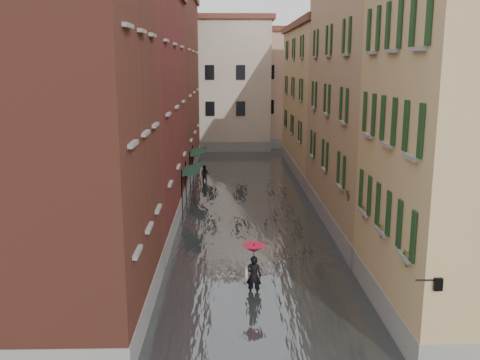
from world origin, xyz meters
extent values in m
plane|color=slate|center=(0.00, 0.00, 0.00)|extent=(120.00, 120.00, 0.00)
cube|color=#474C4E|center=(0.00, 13.00, 0.10)|extent=(10.00, 60.00, 0.20)
cube|color=brown|center=(-7.00, -2.00, 6.50)|extent=(6.00, 8.00, 13.00)
cube|color=maroon|center=(-7.00, 9.00, 6.25)|extent=(6.00, 14.00, 12.50)
cube|color=brown|center=(-7.00, 24.00, 7.00)|extent=(6.00, 16.00, 14.00)
cube|color=tan|center=(7.00, -2.00, 5.75)|extent=(6.00, 8.00, 11.50)
cube|color=#99785C|center=(7.00, 9.00, 6.50)|extent=(6.00, 14.00, 13.00)
cube|color=tan|center=(7.00, 24.00, 5.75)|extent=(6.00, 16.00, 11.50)
cube|color=beige|center=(-3.00, 38.00, 6.50)|extent=(12.00, 9.00, 13.00)
cube|color=#A67E75|center=(6.00, 40.00, 6.00)|extent=(10.00, 9.00, 12.00)
cube|color=black|center=(-3.45, 12.41, 2.55)|extent=(1.09, 2.98, 0.31)
cylinder|color=black|center=(-3.95, 10.92, 1.40)|extent=(0.06, 0.06, 2.80)
cylinder|color=black|center=(-3.95, 13.90, 1.40)|extent=(0.06, 0.06, 2.80)
cube|color=black|center=(-3.45, 19.23, 2.55)|extent=(1.09, 3.19, 0.31)
cylinder|color=black|center=(-3.95, 17.64, 1.40)|extent=(0.06, 0.06, 2.80)
cylinder|color=black|center=(-3.95, 20.82, 1.40)|extent=(0.06, 0.06, 2.80)
cylinder|color=black|center=(4.05, -6.00, 3.10)|extent=(0.60, 0.05, 0.05)
cube|color=black|center=(4.35, -6.00, 3.00)|extent=(0.22, 0.22, 0.35)
cube|color=beige|center=(4.35, -6.00, 3.00)|extent=(0.14, 0.14, 0.24)
cube|color=brown|center=(4.12, -4.53, 3.15)|extent=(0.22, 0.85, 0.18)
imported|color=#265926|center=(4.12, -4.53, 3.57)|extent=(0.59, 0.51, 0.66)
cube|color=brown|center=(4.12, -1.88, 3.15)|extent=(0.22, 0.85, 0.18)
imported|color=#265926|center=(4.12, -1.88, 3.57)|extent=(0.59, 0.51, 0.66)
cube|color=brown|center=(4.12, 0.55, 3.15)|extent=(0.22, 0.85, 0.18)
imported|color=#265926|center=(4.12, 0.55, 3.57)|extent=(0.59, 0.51, 0.66)
cube|color=brown|center=(4.12, 3.23, 3.15)|extent=(0.22, 0.85, 0.18)
imported|color=#265926|center=(4.12, 3.23, 3.57)|extent=(0.59, 0.51, 0.66)
imported|color=black|center=(-0.30, -0.07, 0.81)|extent=(0.65, 0.49, 1.62)
cube|color=beige|center=(-0.58, -0.02, 0.95)|extent=(0.08, 0.30, 0.38)
cylinder|color=black|center=(-0.30, -0.07, 1.35)|extent=(0.02, 0.02, 1.00)
cone|color=#B20B28|center=(-0.30, -0.07, 1.92)|extent=(0.91, 0.91, 0.28)
imported|color=black|center=(-3.01, 19.71, 0.71)|extent=(0.84, 0.76, 1.42)
camera|label=1|loc=(-1.27, -19.31, 8.77)|focal=40.00mm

